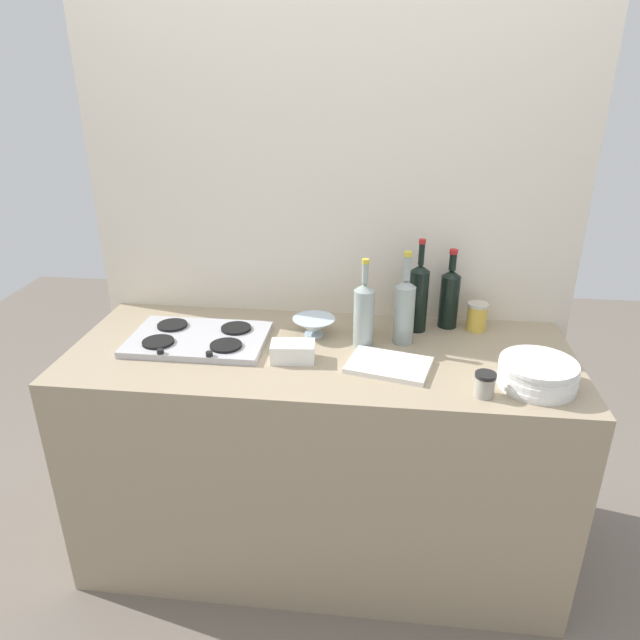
# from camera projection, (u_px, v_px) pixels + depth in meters

# --- Properties ---
(ground_plane) EXTENTS (6.00, 6.00, 0.00)m
(ground_plane) POSITION_uv_depth(u_px,v_px,m) (320.00, 541.00, 2.45)
(ground_plane) COLOR #6B6056
(ground_plane) RESTS_ON ground
(counter_block) EXTENTS (1.80, 0.70, 0.90)m
(counter_block) POSITION_uv_depth(u_px,v_px,m) (320.00, 454.00, 2.27)
(counter_block) COLOR tan
(counter_block) RESTS_ON ground
(backsplash_panel) EXTENTS (1.90, 0.06, 2.30)m
(backsplash_panel) POSITION_uv_depth(u_px,v_px,m) (331.00, 253.00, 2.33)
(backsplash_panel) COLOR beige
(backsplash_panel) RESTS_ON ground
(stovetop_hob) EXTENTS (0.50, 0.33, 0.04)m
(stovetop_hob) POSITION_uv_depth(u_px,v_px,m) (198.00, 339.00, 2.14)
(stovetop_hob) COLOR #B2B2B7
(stovetop_hob) RESTS_ON counter_block
(plate_stack) EXTENTS (0.25, 0.25, 0.09)m
(plate_stack) POSITION_uv_depth(u_px,v_px,m) (538.00, 374.00, 1.83)
(plate_stack) COLOR white
(plate_stack) RESTS_ON counter_block
(wine_bottle_leftmost) EXTENTS (0.07, 0.07, 0.36)m
(wine_bottle_leftmost) POSITION_uv_depth(u_px,v_px,m) (418.00, 296.00, 2.19)
(wine_bottle_leftmost) COLOR black
(wine_bottle_leftmost) RESTS_ON counter_block
(wine_bottle_mid_left) EXTENTS (0.07, 0.07, 0.33)m
(wine_bottle_mid_left) POSITION_uv_depth(u_px,v_px,m) (364.00, 314.00, 2.07)
(wine_bottle_mid_left) COLOR gray
(wine_bottle_mid_left) RESTS_ON counter_block
(wine_bottle_mid_right) EXTENTS (0.07, 0.07, 0.35)m
(wine_bottle_mid_right) POSITION_uv_depth(u_px,v_px,m) (404.00, 309.00, 2.09)
(wine_bottle_mid_right) COLOR gray
(wine_bottle_mid_right) RESTS_ON counter_block
(wine_bottle_rightmost) EXTENTS (0.07, 0.07, 0.31)m
(wine_bottle_rightmost) POSITION_uv_depth(u_px,v_px,m) (449.00, 297.00, 2.23)
(wine_bottle_rightmost) COLOR black
(wine_bottle_rightmost) RESTS_ON counter_block
(mixing_bowl) EXTENTS (0.16, 0.16, 0.07)m
(mixing_bowl) POSITION_uv_depth(u_px,v_px,m) (314.00, 326.00, 2.19)
(mixing_bowl) COLOR silver
(mixing_bowl) RESTS_ON counter_block
(butter_dish) EXTENTS (0.16, 0.10, 0.07)m
(butter_dish) POSITION_uv_depth(u_px,v_px,m) (293.00, 352.00, 2.00)
(butter_dish) COLOR white
(butter_dish) RESTS_ON counter_block
(condiment_jar_front) EXTENTS (0.07, 0.07, 0.11)m
(condiment_jar_front) POSITION_uv_depth(u_px,v_px,m) (363.00, 321.00, 2.19)
(condiment_jar_front) COLOR gold
(condiment_jar_front) RESTS_ON counter_block
(condiment_jar_rear) EXTENTS (0.07, 0.07, 0.08)m
(condiment_jar_rear) POSITION_uv_depth(u_px,v_px,m) (485.00, 384.00, 1.79)
(condiment_jar_rear) COLOR #9E998C
(condiment_jar_rear) RESTS_ON counter_block
(condiment_jar_spare) EXTENTS (0.08, 0.08, 0.11)m
(condiment_jar_spare) POSITION_uv_depth(u_px,v_px,m) (477.00, 316.00, 2.23)
(condiment_jar_spare) COLOR gold
(condiment_jar_spare) RESTS_ON counter_block
(cutting_board) EXTENTS (0.31, 0.25, 0.02)m
(cutting_board) POSITION_uv_depth(u_px,v_px,m) (389.00, 365.00, 1.96)
(cutting_board) COLOR silver
(cutting_board) RESTS_ON counter_block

